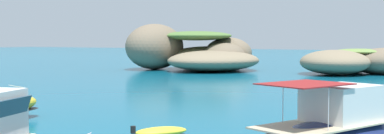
# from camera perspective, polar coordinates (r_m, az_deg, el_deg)

# --- Properties ---
(islet_large) EXTENTS (22.23, 22.33, 6.97)m
(islet_large) POSITION_cam_1_polar(r_m,az_deg,el_deg) (75.99, 0.53, 1.61)
(islet_large) COLOR #756651
(islet_large) RESTS_ON ground
(islet_small) EXTENTS (17.00, 15.16, 3.51)m
(islet_small) POSITION_cam_1_polar(r_m,az_deg,el_deg) (69.60, 18.42, 0.57)
(islet_small) COLOR #84755B
(islet_small) RESTS_ON ground
(dinghy_tender) EXTENTS (2.51, 2.70, 0.58)m
(dinghy_tender) POSITION_cam_1_polar(r_m,az_deg,el_deg) (24.38, -3.57, -7.34)
(dinghy_tender) COLOR yellow
(dinghy_tender) RESTS_ON ground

